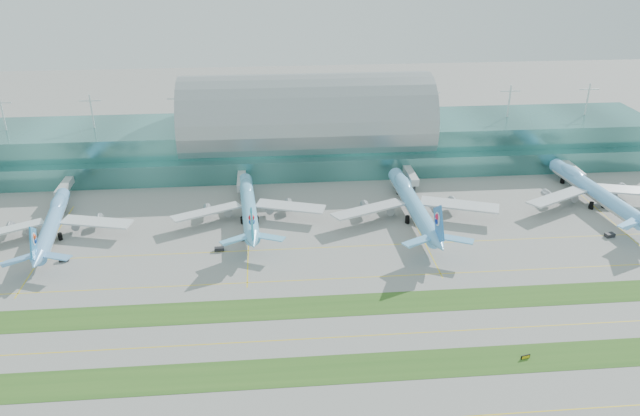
{
  "coord_description": "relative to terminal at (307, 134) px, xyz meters",
  "views": [
    {
      "loc": [
        -19.1,
        -159.83,
        109.57
      ],
      "look_at": [
        0.0,
        55.0,
        9.0
      ],
      "focal_mm": 35.0,
      "sensor_mm": 36.0,
      "label": 1
    }
  ],
  "objects": [
    {
      "name": "gse_c",
      "position": [
        -37.94,
        -87.96,
        -13.54
      ],
      "size": [
        3.48,
        1.84,
        1.37
      ],
      "primitive_type": "cube",
      "rotation": [
        0.0,
        0.0,
        0.03
      ],
      "color": "black",
      "rests_on": "ground"
    },
    {
      "name": "airliner_d",
      "position": [
        116.22,
        -60.58,
        -7.83
      ],
      "size": [
        66.09,
        75.38,
        20.74
      ],
      "rotation": [
        0.0,
        0.0,
        0.1
      ],
      "color": "#72BCFB",
      "rests_on": "ground"
    },
    {
      "name": "taxiline_d",
      "position": [
        -0.01,
        -88.79,
        -14.22
      ],
      "size": [
        420.0,
        0.35,
        0.01
      ],
      "primitive_type": "cube",
      "color": "yellow",
      "rests_on": "ground"
    },
    {
      "name": "gse_f",
      "position": [
        42.92,
        -78.44,
        -13.43
      ],
      "size": [
        3.69,
        1.87,
        1.59
      ],
      "primitive_type": "cube",
      "rotation": [
        0.0,
        0.0,
        -0.01
      ],
      "color": "black",
      "rests_on": "ground"
    },
    {
      "name": "gse_d",
      "position": [
        -28.63,
        -80.14,
        -13.58
      ],
      "size": [
        3.78,
        2.71,
        1.29
      ],
      "primitive_type": "cube",
      "rotation": [
        0.0,
        0.0,
        0.28
      ],
      "color": "black",
      "rests_on": "ground"
    },
    {
      "name": "grass_strip_far",
      "position": [
        -0.01,
        -126.79,
        -14.19
      ],
      "size": [
        420.0,
        12.0,
        0.08
      ],
      "primitive_type": "cube",
      "color": "#2D591E",
      "rests_on": "ground"
    },
    {
      "name": "airliner_c",
      "position": [
        37.8,
        -67.01,
        -7.67
      ],
      "size": [
        68.06,
        77.18,
        21.26
      ],
      "rotation": [
        0.0,
        0.0,
        0.03
      ],
      "color": "#6CB8EE",
      "rests_on": "ground"
    },
    {
      "name": "terminal",
      "position": [
        0.0,
        0.0,
        0.0
      ],
      "size": [
        340.0,
        69.1,
        36.0
      ],
      "color": "#3D7A75",
      "rests_on": "ground"
    },
    {
      "name": "taxiline_c",
      "position": [
        -0.01,
        -110.79,
        -14.22
      ],
      "size": [
        420.0,
        0.35,
        0.01
      ],
      "primitive_type": "cube",
      "color": "yellow",
      "rests_on": "ground"
    },
    {
      "name": "airliner_a",
      "position": [
        -100.99,
        -70.44,
        -8.46
      ],
      "size": [
        59.37,
        67.88,
        18.69
      ],
      "rotation": [
        0.0,
        0.0,
        0.13
      ],
      "color": "#67A8E3",
      "rests_on": "ground"
    },
    {
      "name": "gse_g",
      "position": [
        108.62,
        -90.03,
        -13.48
      ],
      "size": [
        3.87,
        2.9,
        1.49
      ],
      "primitive_type": "cube",
      "rotation": [
        0.0,
        0.0,
        0.22
      ],
      "color": "black",
      "rests_on": "ground"
    },
    {
      "name": "gse_e",
      "position": [
        40.54,
        -82.03,
        -13.61
      ],
      "size": [
        3.27,
        1.75,
        1.23
      ],
      "primitive_type": "cube",
      "rotation": [
        0.0,
        0.0,
        -0.05
      ],
      "color": "#CD9D0C",
      "rests_on": "ground"
    },
    {
      "name": "airliner_b",
      "position": [
        -27.53,
        -62.04,
        -8.33
      ],
      "size": [
        61.12,
        69.51,
        19.12
      ],
      "rotation": [
        0.0,
        0.0,
        0.06
      ],
      "color": "#6ABEEB",
      "rests_on": "ground"
    },
    {
      "name": "grass_strip_near",
      "position": [
        -0.01,
        -156.79,
        -14.19
      ],
      "size": [
        420.0,
        12.0,
        0.08
      ],
      "primitive_type": "cube",
      "color": "#2D591E",
      "rests_on": "ground"
    },
    {
      "name": "taxiline_b",
      "position": [
        -0.01,
        -142.79,
        -14.22
      ],
      "size": [
        420.0,
        0.35,
        0.01
      ],
      "primitive_type": "cube",
      "color": "yellow",
      "rests_on": "ground"
    },
    {
      "name": "ground",
      "position": [
        -0.01,
        -128.79,
        -14.23
      ],
      "size": [
        700.0,
        700.0,
        0.0
      ],
      "primitive_type": "plane",
      "color": "gray",
      "rests_on": "ground"
    },
    {
      "name": "taxiway_sign_east",
      "position": [
        49.09,
        -156.91,
        -13.64
      ],
      "size": [
        2.81,
        0.92,
        1.19
      ],
      "rotation": [
        0.0,
        0.0,
        0.22
      ],
      "color": "black",
      "rests_on": "ground"
    },
    {
      "name": "gse_b",
      "position": [
        -91.95,
        -90.68,
        -13.52
      ],
      "size": [
        3.37,
        2.03,
        1.41
      ],
      "primitive_type": "cube",
      "rotation": [
        0.0,
        0.0,
        0.12
      ],
      "color": "black",
      "rests_on": "ground"
    }
  ]
}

